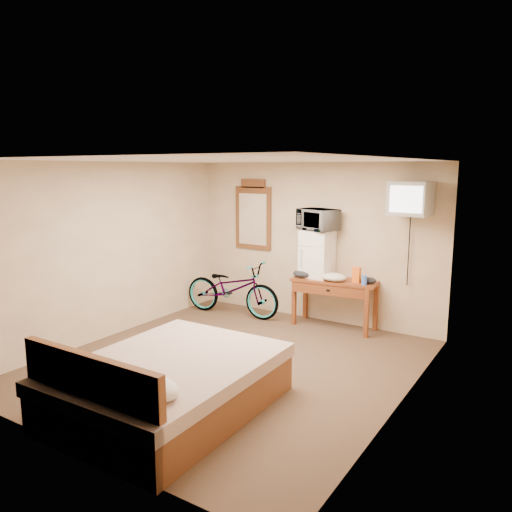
# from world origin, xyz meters

# --- Properties ---
(room) EXTENTS (4.60, 4.64, 2.50)m
(room) POSITION_xyz_m (-0.00, 0.00, 1.25)
(room) COLOR #442C22
(room) RESTS_ON ground
(desk) EXTENTS (1.32, 0.62, 0.75)m
(desk) POSITION_xyz_m (0.49, 2.00, 0.62)
(desk) COLOR brown
(desk) RESTS_ON floor
(mini_fridge) EXTENTS (0.45, 0.44, 0.73)m
(mini_fridge) POSITION_xyz_m (0.18, 2.07, 1.11)
(mini_fridge) COLOR white
(mini_fridge) RESTS_ON desk
(microwave) EXTENTS (0.69, 0.58, 0.33)m
(microwave) POSITION_xyz_m (0.18, 2.07, 1.64)
(microwave) COLOR white
(microwave) RESTS_ON mini_fridge
(snack_bag) EXTENTS (0.12, 0.08, 0.23)m
(snack_bag) POSITION_xyz_m (0.84, 2.02, 0.87)
(snack_bag) COLOR orange
(snack_bag) RESTS_ON desk
(blue_cup) EXTENTS (0.08, 0.08, 0.14)m
(blue_cup) POSITION_xyz_m (0.99, 1.94, 0.82)
(blue_cup) COLOR #3E6BD5
(blue_cup) RESTS_ON desk
(cloth_cream) EXTENTS (0.39, 0.30, 0.12)m
(cloth_cream) POSITION_xyz_m (0.52, 1.93, 0.81)
(cloth_cream) COLOR beige
(cloth_cream) RESTS_ON desk
(cloth_dark_a) EXTENTS (0.30, 0.23, 0.11)m
(cloth_dark_a) POSITION_xyz_m (0.01, 1.90, 0.81)
(cloth_dark_a) COLOR black
(cloth_dark_a) RESTS_ON desk
(cloth_dark_b) EXTENTS (0.20, 0.16, 0.09)m
(cloth_dark_b) POSITION_xyz_m (1.02, 2.06, 0.80)
(cloth_dark_b) COLOR black
(cloth_dark_b) RESTS_ON desk
(crt_television) EXTENTS (0.56, 0.62, 0.46)m
(crt_television) POSITION_xyz_m (1.57, 2.02, 2.00)
(crt_television) COLOR black
(crt_television) RESTS_ON room
(wall_mirror) EXTENTS (0.69, 0.04, 1.18)m
(wall_mirror) POSITION_xyz_m (-1.12, 2.27, 1.62)
(wall_mirror) COLOR brown
(wall_mirror) RESTS_ON room
(bicycle) EXTENTS (1.76, 0.73, 0.90)m
(bicycle) POSITION_xyz_m (-1.20, 1.74, 0.45)
(bicycle) COLOR black
(bicycle) RESTS_ON floor
(bed) EXTENTS (1.70, 2.24, 0.90)m
(bed) POSITION_xyz_m (0.18, -1.37, 0.29)
(bed) COLOR brown
(bed) RESTS_ON floor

